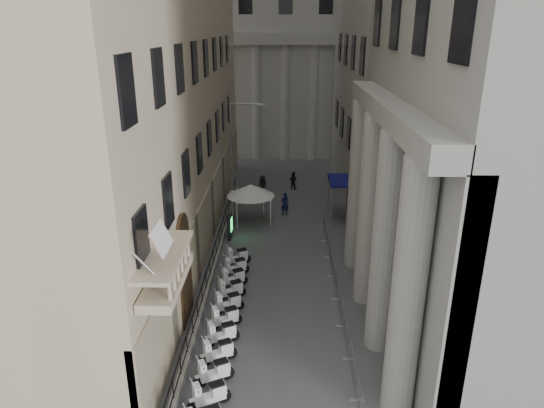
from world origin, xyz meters
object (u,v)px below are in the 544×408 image
at_px(pedestrian_a, 285,204).
at_px(pedestrian_b, 293,181).
at_px(security_tent, 255,192).
at_px(street_lamp, 235,147).
at_px(info_kiosk, 230,227).

height_order(pedestrian_a, pedestrian_b, pedestrian_a).
relative_size(security_tent, pedestrian_a, 1.98).
relative_size(street_lamp, pedestrian_a, 4.68).
relative_size(security_tent, street_lamp, 0.42).
xyz_separation_m(info_kiosk, pedestrian_b, (4.54, 10.87, -0.06)).
relative_size(security_tent, info_kiosk, 2.05).
bearing_deg(pedestrian_b, security_tent, 91.01).
relative_size(info_kiosk, pedestrian_a, 0.96).
relative_size(info_kiosk, pedestrian_b, 1.06).
bearing_deg(info_kiosk, street_lamp, 94.79).
xyz_separation_m(security_tent, info_kiosk, (-1.57, -3.07, -1.53)).
xyz_separation_m(security_tent, pedestrian_a, (2.22, 1.53, -1.50)).
distance_m(security_tent, pedestrian_b, 8.50).
relative_size(security_tent, pedestrian_b, 2.19).
bearing_deg(pedestrian_b, street_lamp, 66.44).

